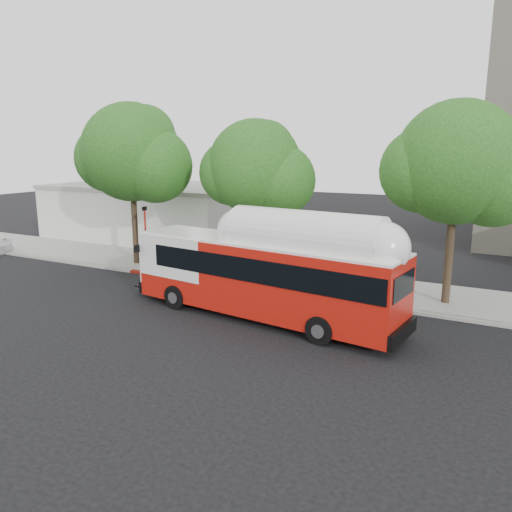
{
  "coord_description": "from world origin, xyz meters",
  "views": [
    {
      "loc": [
        11.45,
        -17.7,
        7.11
      ],
      "look_at": [
        0.63,
        3.0,
        2.02
      ],
      "focal_mm": 35.0,
      "sensor_mm": 36.0,
      "label": 1
    }
  ],
  "objects": [
    {
      "name": "low_commercial_bldg",
      "position": [
        -14.0,
        14.0,
        2.15
      ],
      "size": [
        16.2,
        10.2,
        4.25
      ],
      "color": "silver",
      "rests_on": "ground"
    },
    {
      "name": "signal_pole",
      "position": [
        -7.21,
        4.34,
        1.97
      ],
      "size": [
        0.11,
        0.36,
        3.85
      ],
      "color": "#B41A13",
      "rests_on": "ground"
    },
    {
      "name": "red_curb_segment",
      "position": [
        -3.0,
        3.9,
        0.08
      ],
      "size": [
        10.0,
        0.32,
        0.16
      ],
      "primitive_type": "cube",
      "color": "maroon",
      "rests_on": "ground"
    },
    {
      "name": "street_tree_right",
      "position": [
        9.44,
        5.86,
        6.26
      ],
      "size": [
        6.21,
        5.4,
        9.18
      ],
      "color": "#2D2116",
      "rests_on": "ground"
    },
    {
      "name": "sidewalk",
      "position": [
        0.0,
        6.5,
        0.07
      ],
      "size": [
        60.0,
        5.0,
        0.15
      ],
      "primitive_type": "cube",
      "color": "gray",
      "rests_on": "ground"
    },
    {
      "name": "ground",
      "position": [
        0.0,
        0.0,
        0.0
      ],
      "size": [
        120.0,
        120.0,
        0.0
      ],
      "primitive_type": "plane",
      "color": "black",
      "rests_on": "ground"
    },
    {
      "name": "transit_bus",
      "position": [
        2.4,
        0.33,
        1.78
      ],
      "size": [
        13.09,
        4.12,
        3.81
      ],
      "rotation": [
        0.0,
        0.0,
        -0.13
      ],
      "color": "#B4150C",
      "rests_on": "ground"
    },
    {
      "name": "curb_strip",
      "position": [
        0.0,
        3.9,
        0.07
      ],
      "size": [
        60.0,
        0.3,
        0.15
      ],
      "primitive_type": "cube",
      "color": "gray",
      "rests_on": "ground"
    },
    {
      "name": "street_tree_left",
      "position": [
        -8.53,
        5.56,
        6.6
      ],
      "size": [
        6.67,
        5.8,
        9.74
      ],
      "color": "#2D2116",
      "rests_on": "ground"
    },
    {
      "name": "street_tree_mid",
      "position": [
        -0.59,
        6.06,
        5.91
      ],
      "size": [
        5.75,
        5.0,
        8.62
      ],
      "color": "#2D2116",
      "rests_on": "ground"
    }
  ]
}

